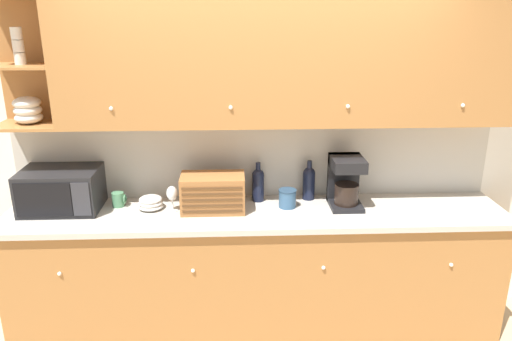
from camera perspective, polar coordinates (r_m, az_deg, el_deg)
The scene contains 14 objects.
ground_plane at distance 4.19m, azimuth -0.13°, elevation -14.97°, with size 24.00×24.00×0.00m, color tan.
wall_back at distance 3.66m, azimuth -0.16°, elevation 2.50°, with size 5.85×0.06×2.60m.
counter_unit at distance 3.69m, azimuth 0.06°, elevation -11.34°, with size 3.47×0.61×0.95m.
backsplash_panel at distance 3.64m, azimuth -0.14°, elevation 1.43°, with size 3.45×0.01×0.59m.
upper_cabinets at distance 3.35m, azimuth 2.85°, elevation 12.24°, with size 3.45×0.35×0.83m.
microwave at distance 3.70m, azimuth -21.38°, elevation -2.07°, with size 0.52×0.37×0.29m.
mug at distance 3.66m, azimuth -15.43°, elevation -3.21°, with size 0.10×0.08×0.10m.
bowl_stack_on_counter at distance 3.56m, azimuth -11.95°, elevation -3.63°, with size 0.18×0.18×0.09m.
wine_glass at distance 3.48m, azimuth -9.59°, elevation -2.70°, with size 0.07×0.07×0.18m.
bread_box at distance 3.45m, azimuth -4.95°, elevation -2.56°, with size 0.44×0.25×0.25m.
second_wine_bottle at distance 3.60m, azimuth 0.24°, elevation -1.47°, with size 0.09×0.09×0.29m.
storage_canister at distance 3.52m, azimuth 3.61°, elevation -3.20°, with size 0.13×0.13×0.13m.
wine_bottle at distance 3.65m, azimuth 6.06°, elevation -1.26°, with size 0.09×0.09×0.29m.
coffee_maker at distance 3.56m, azimuth 10.20°, elevation -1.13°, with size 0.22×0.27×0.36m.
Camera 1 is at (-0.15, -3.48, 2.32)m, focal length 35.00 mm.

